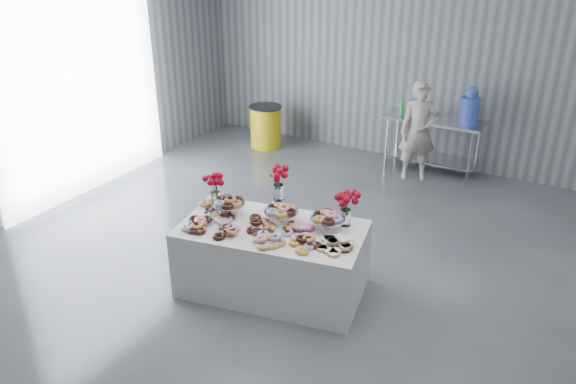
% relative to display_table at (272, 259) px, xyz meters
% --- Properties ---
extents(ground, '(9.00, 9.00, 0.00)m').
position_rel_display_table_xyz_m(ground, '(0.24, -0.11, -0.38)').
color(ground, '#3A3D42').
rests_on(ground, ground).
extents(room_walls, '(8.04, 9.04, 4.02)m').
position_rel_display_table_xyz_m(room_walls, '(-0.04, -0.04, 2.26)').
color(room_walls, slate).
rests_on(room_walls, ground).
extents(display_table, '(2.06, 1.35, 0.75)m').
position_rel_display_table_xyz_m(display_table, '(0.00, 0.00, 0.00)').
color(display_table, white).
rests_on(display_table, ground).
extents(prep_table, '(1.50, 0.60, 0.90)m').
position_rel_display_table_xyz_m(prep_table, '(0.49, 3.99, 0.24)').
color(prep_table, silver).
rests_on(prep_table, ground).
extents(donut_mounds, '(1.93, 1.14, 0.09)m').
position_rel_display_table_xyz_m(donut_mounds, '(0.00, -0.05, 0.42)').
color(donut_mounds, '#BB9444').
rests_on(donut_mounds, display_table).
extents(cake_stand_left, '(0.36, 0.36, 0.17)m').
position_rel_display_table_xyz_m(cake_stand_left, '(-0.57, 0.04, 0.52)').
color(cake_stand_left, silver).
rests_on(cake_stand_left, display_table).
extents(cake_stand_mid, '(0.36, 0.36, 0.17)m').
position_rel_display_table_xyz_m(cake_stand_mid, '(0.02, 0.16, 0.52)').
color(cake_stand_mid, silver).
rests_on(cake_stand_mid, display_table).
extents(cake_stand_right, '(0.36, 0.36, 0.17)m').
position_rel_display_table_xyz_m(cake_stand_right, '(0.51, 0.25, 0.52)').
color(cake_stand_right, silver).
rests_on(cake_stand_right, display_table).
extents(danish_pile, '(0.48, 0.48, 0.11)m').
position_rel_display_table_xyz_m(danish_pile, '(0.76, -0.00, 0.43)').
color(danish_pile, white).
rests_on(danish_pile, display_table).
extents(bouquet_left, '(0.26, 0.26, 0.42)m').
position_rel_display_table_xyz_m(bouquet_left, '(-0.78, 0.10, 0.67)').
color(bouquet_left, white).
rests_on(bouquet_left, display_table).
extents(bouquet_right, '(0.26, 0.26, 0.42)m').
position_rel_display_table_xyz_m(bouquet_right, '(0.63, 0.43, 0.67)').
color(bouquet_right, white).
rests_on(bouquet_right, display_table).
extents(bouquet_center, '(0.26, 0.26, 0.57)m').
position_rel_display_table_xyz_m(bouquet_center, '(-0.12, 0.33, 0.75)').
color(bouquet_center, silver).
rests_on(bouquet_center, display_table).
extents(water_jug, '(0.28, 0.28, 0.55)m').
position_rel_display_table_xyz_m(water_jug, '(0.99, 3.99, 0.77)').
color(water_jug, '#4263E3').
rests_on(water_jug, prep_table).
extents(drink_bottles, '(0.54, 0.08, 0.27)m').
position_rel_display_table_xyz_m(drink_bottles, '(0.17, 3.89, 0.66)').
color(drink_bottles, '#268C33').
rests_on(drink_bottles, prep_table).
extents(person, '(0.66, 0.56, 1.52)m').
position_rel_display_table_xyz_m(person, '(0.35, 3.66, 0.39)').
color(person, '#CC8C93').
rests_on(person, ground).
extents(trash_barrel, '(0.58, 0.58, 0.74)m').
position_rel_display_table_xyz_m(trash_barrel, '(-2.40, 3.69, -0.00)').
color(trash_barrel, yellow).
rests_on(trash_barrel, ground).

